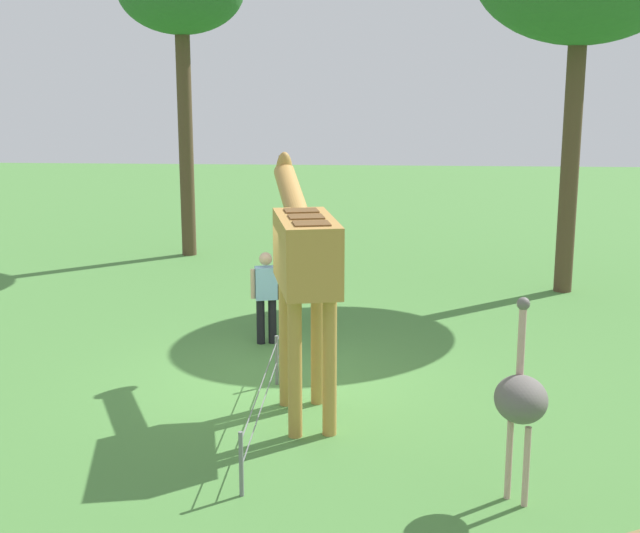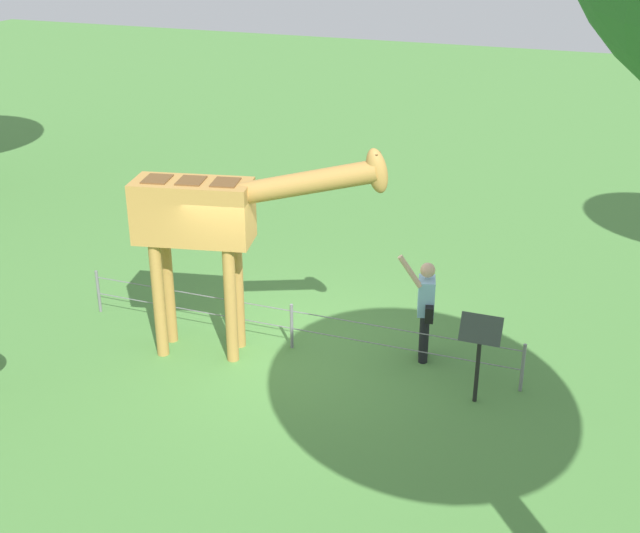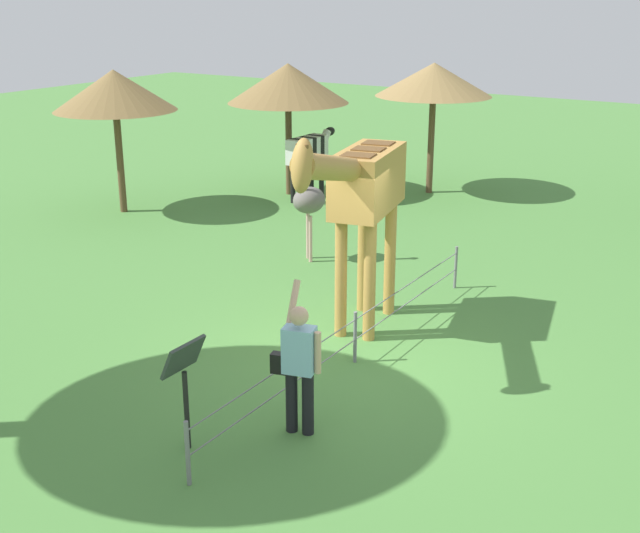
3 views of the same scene
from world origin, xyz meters
name	(u,v)px [view 2 (image 2 of 3)]	position (x,y,z in m)	size (l,w,h in m)	color
ground_plane	(290,350)	(0.00, 0.00, 0.00)	(60.00, 60.00, 0.00)	#4C843D
giraffe	(214,220)	(-0.99, -0.40, 2.16)	(3.71, 1.23, 3.35)	#BC8942
visitor	(425,305)	(1.98, 0.47, 0.90)	(0.58, 0.57, 1.76)	black
info_sign	(480,341)	(2.95, -0.40, 0.95)	(0.56, 0.21, 1.32)	black
wire_fence	(292,325)	(0.00, 0.09, 0.40)	(7.05, 0.05, 0.75)	slate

